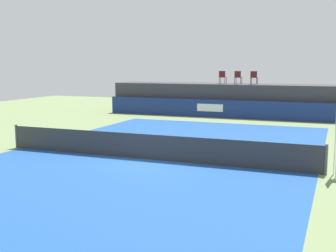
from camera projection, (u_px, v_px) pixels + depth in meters
The scene contains 11 objects.
ground_plane at pixel (178, 146), 18.97m from camera, with size 48.00×48.00×0.00m, color #6B7F51.
court_inner at pixel (150, 159), 16.21m from camera, with size 12.00×22.00×0.00m, color #1C478C.
sponsor_wall at pixel (233, 109), 28.54m from camera, with size 18.00×0.22×1.20m.
spectator_platform at pixel (239, 100), 30.13m from camera, with size 18.00×2.80×2.20m, color #38383D.
spectator_chair_far_left at pixel (223, 77), 30.13m from camera, with size 0.44×0.44×0.89m.
spectator_chair_left at pixel (238, 77), 29.70m from camera, with size 0.44×0.44×0.89m.
spectator_chair_center at pixel (254, 77), 29.33m from camera, with size 0.45×0.45×0.89m.
tennis_net at pixel (149, 147), 16.14m from camera, with size 12.40×0.02×0.95m, color #2D2D2D.
net_post_near at pixel (16, 136), 18.41m from camera, with size 0.10×0.10×1.00m, color #4C4C51.
net_post_far at pixel (326, 160), 13.87m from camera, with size 0.10×0.10×1.00m, color #4C4C51.
tennis_ball at pixel (269, 154), 16.93m from camera, with size 0.07×0.07×0.07m, color #D8EA33.
Camera 1 is at (6.51, -14.49, 3.51)m, focal length 46.33 mm.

